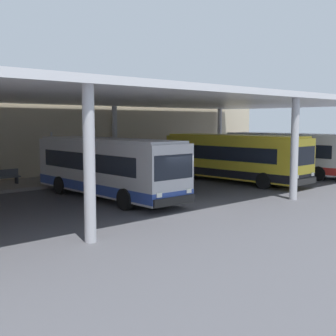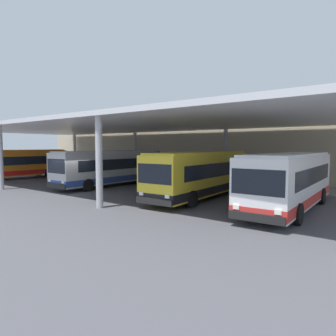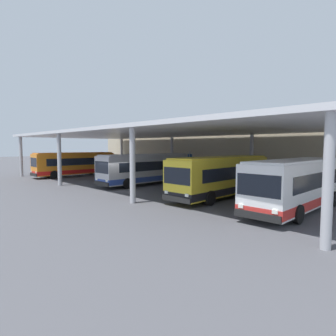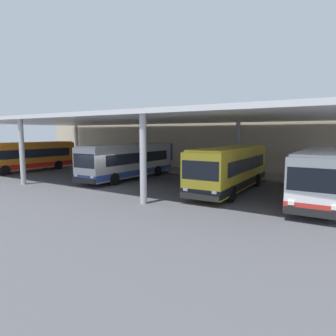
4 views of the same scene
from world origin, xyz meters
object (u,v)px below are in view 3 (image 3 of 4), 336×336
Objects in this scene: bus_nearest_bay at (75,164)px; bus_far_bay at (298,184)px; trash_bin at (165,171)px; bus_middle_bay at (222,176)px; banner_sign at (190,163)px; bench_waiting at (178,172)px; bus_second_bay at (146,169)px.

bus_nearest_bay is 1.00× the size of bus_far_bay.
bus_middle_bay is at bearing -28.04° from trash_bin.
bus_middle_bay is 10.83× the size of trash_bin.
bus_middle_bay is at bearing 177.13° from bus_far_bay.
banner_sign reaches higher than bus_middle_bay.
trash_bin is 0.31× the size of banner_sign.
bus_far_bay is 5.87× the size of bench_waiting.
bus_nearest_bay and bus_second_bay have the same top height.
bus_second_bay is 0.99× the size of bus_middle_bay.
bus_far_bay is at bearing 1.74° from bus_nearest_bay.
bus_second_bay is 9.89m from bus_middle_bay.
bus_middle_bay is 3.32× the size of banner_sign.
bus_nearest_bay is 3.31× the size of banner_sign.
bench_waiting is at bearing -3.23° from trash_bin.
bench_waiting is (-12.38, 7.90, -0.99)m from bus_middle_bay.
trash_bin is at bearing 176.77° from bench_waiting.
bench_waiting is at bearing 40.95° from bus_nearest_bay.
bus_second_bay is (12.94, 1.61, 0.00)m from bus_nearest_bay.
bus_middle_bay is 11.91m from banner_sign.
bus_second_bay is 15.87m from bus_far_bay.
bus_middle_bay is at bearing -36.14° from banner_sign.
bus_second_bay is at bearing 177.36° from bus_far_bay.
trash_bin reaches higher than bench_waiting.
bus_middle_bay is 5.90× the size of bench_waiting.
bus_nearest_bay is at bearing -178.26° from bus_far_bay.
bus_second_bay is at bearing -55.53° from trash_bin.
bus_far_bay is at bearing -2.64° from bus_second_bay.
bus_second_bay is 3.29× the size of banner_sign.
banner_sign is (2.76, -0.88, 1.32)m from bench_waiting.
bus_far_bay is 10.79× the size of trash_bin.
bus_far_bay is 3.30× the size of banner_sign.
bus_nearest_bay reaches higher than bench_waiting.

